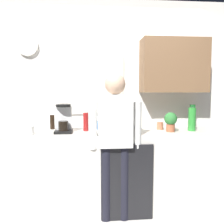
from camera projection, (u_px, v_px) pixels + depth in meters
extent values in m
plane|color=silver|center=(115.00, 219.00, 2.73)|extent=(8.00, 8.00, 0.00)
cube|color=beige|center=(113.00, 169.00, 2.99)|extent=(2.64, 0.64, 0.94)
cube|color=black|center=(127.00, 183.00, 2.67)|extent=(0.56, 0.02, 0.84)
cube|color=white|center=(110.00, 99.00, 3.34)|extent=(4.24, 0.10, 2.60)
cube|color=beige|center=(91.00, 85.00, 3.24)|extent=(0.86, 0.02, 0.76)
cube|color=#8CA5C6|center=(91.00, 85.00, 3.24)|extent=(0.80, 0.02, 0.70)
cube|color=brown|center=(174.00, 66.00, 3.16)|extent=(0.84, 0.32, 0.68)
cylinder|color=silver|center=(27.00, 46.00, 3.11)|extent=(0.26, 0.03, 0.26)
cube|color=black|center=(64.00, 131.00, 2.83)|extent=(0.20, 0.20, 0.03)
cube|color=silver|center=(64.00, 118.00, 2.88)|extent=(0.18, 0.08, 0.28)
cylinder|color=black|center=(63.00, 126.00, 2.80)|extent=(0.11, 0.11, 0.11)
cylinder|color=black|center=(63.00, 106.00, 2.80)|extent=(0.17, 0.17, 0.03)
cylinder|color=maroon|center=(86.00, 122.00, 2.95)|extent=(0.06, 0.06, 0.22)
cylinder|color=black|center=(52.00, 122.00, 3.08)|extent=(0.06, 0.06, 0.18)
cylinder|color=#195923|center=(192.00, 116.00, 3.25)|extent=(0.07, 0.07, 0.30)
cylinder|color=#2D8C33|center=(192.00, 119.00, 2.96)|extent=(0.09, 0.09, 0.28)
cylinder|color=#B26647|center=(160.00, 126.00, 3.06)|extent=(0.08, 0.08, 0.09)
cylinder|color=white|center=(30.00, 130.00, 2.72)|extent=(0.08, 0.08, 0.10)
cylinder|color=#4C72A5|center=(98.00, 125.00, 3.15)|extent=(0.22, 0.22, 0.08)
cylinder|color=#9E5638|center=(170.00, 128.00, 2.90)|extent=(0.10, 0.10, 0.09)
sphere|color=#2D7233|center=(171.00, 119.00, 2.89)|extent=(0.15, 0.15, 0.15)
cylinder|color=black|center=(106.00, 183.00, 2.69)|extent=(0.12, 0.12, 0.82)
cylinder|color=black|center=(124.00, 183.00, 2.70)|extent=(0.12, 0.12, 0.82)
cube|color=white|center=(115.00, 121.00, 2.63)|extent=(0.36, 0.20, 0.56)
sphere|color=#D8AD8C|center=(115.00, 84.00, 2.59)|extent=(0.22, 0.22, 0.22)
cylinder|color=white|center=(93.00, 126.00, 2.61)|extent=(0.09, 0.09, 0.50)
cylinder|color=white|center=(137.00, 125.00, 2.66)|extent=(0.09, 0.09, 0.50)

